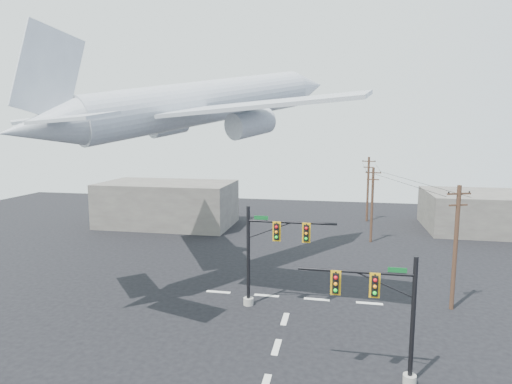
% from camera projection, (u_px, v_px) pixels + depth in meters
% --- Properties ---
extents(lane_markings, '(14.00, 21.20, 0.01)m').
position_uv_depth(lane_markings, '(280.00, 337.00, 27.38)').
color(lane_markings, silver).
rests_on(lane_markings, ground).
extents(signal_mast_near, '(6.23, 0.76, 6.87)m').
position_uv_depth(signal_mast_near, '(387.00, 316.00, 22.00)').
color(signal_mast_near, gray).
rests_on(signal_mast_near, ground).
extents(signal_mast_far, '(6.83, 0.84, 7.61)m').
position_uv_depth(signal_mast_far, '(266.00, 254.00, 31.55)').
color(signal_mast_far, gray).
rests_on(signal_mast_far, ground).
extents(utility_pole_a, '(1.76, 0.82, 9.26)m').
position_uv_depth(utility_pole_a, '(455.00, 246.00, 30.99)').
color(utility_pole_a, '#472D1E').
rests_on(utility_pole_a, ground).
extents(utility_pole_b, '(1.79, 0.38, 8.86)m').
position_uv_depth(utility_pole_b, '(372.00, 203.00, 50.12)').
color(utility_pole_b, '#472D1E').
rests_on(utility_pole_b, ground).
extents(utility_pole_c, '(1.89, 0.61, 9.38)m').
position_uv_depth(utility_pole_c, '(368.00, 188.00, 61.76)').
color(utility_pole_c, '#472D1E').
rests_on(utility_pole_c, ground).
extents(power_lines, '(6.23, 30.84, 0.08)m').
position_uv_depth(power_lines, '(390.00, 175.00, 45.95)').
color(power_lines, black).
extents(airliner, '(26.05, 28.70, 8.45)m').
position_uv_depth(airliner, '(207.00, 103.00, 35.43)').
color(airliner, silver).
extents(building_left, '(18.00, 10.00, 6.00)m').
position_uv_depth(building_left, '(168.00, 204.00, 59.60)').
color(building_left, slate).
rests_on(building_left, ground).
extents(building_right, '(14.00, 12.00, 5.00)m').
position_uv_depth(building_right, '(481.00, 212.00, 56.46)').
color(building_right, slate).
rests_on(building_right, ground).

